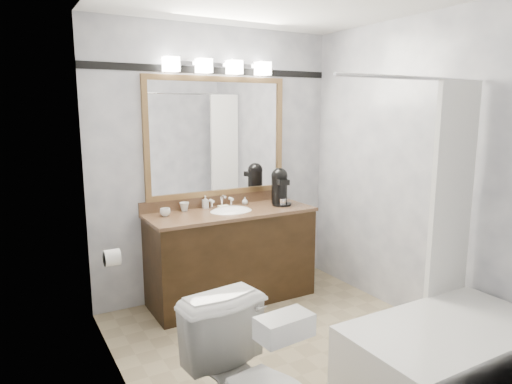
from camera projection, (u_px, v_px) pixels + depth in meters
The scene contains 14 objects.
room at pixel (295, 183), 3.18m from camera, with size 2.42×2.62×2.52m.
vanity at pixel (231, 254), 4.20m from camera, with size 1.53×0.58×0.97m.
mirror at pixel (217, 137), 4.23m from camera, with size 1.40×0.04×1.10m.
vanity_light_bar at pixel (219, 66), 4.07m from camera, with size 1.02×0.14×0.12m.
accent_stripe at pixel (216, 71), 4.14m from camera, with size 2.40×0.01×0.06m, color black.
bathtub at pixel (447, 348), 2.86m from camera, with size 1.30×0.75×1.96m.
tp_roll at pixel (112, 258), 3.30m from camera, with size 0.12×0.12×0.11m, color white.
tissue_box at pixel (285, 327), 1.90m from camera, with size 0.24×0.13×0.10m, color white.
coffee_maker at pixel (280, 186), 4.37m from camera, with size 0.18×0.23×0.35m.
cup_left at pixel (165, 212), 3.91m from camera, with size 0.09×0.09×0.07m, color white.
cup_right at pixel (184, 207), 4.11m from camera, with size 0.08×0.08×0.08m, color white.
soap_bottle_a at pixel (205, 202), 4.22m from camera, with size 0.05×0.05×0.12m, color white.
soap_bottle_b at pixel (245, 201), 4.39m from camera, with size 0.06×0.06×0.07m, color white.
soap_bar at pixel (223, 207), 4.21m from camera, with size 0.09×0.06×0.03m, color #ECEDC3.
Camera 1 is at (-1.79, -2.59, 1.76)m, focal length 32.00 mm.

